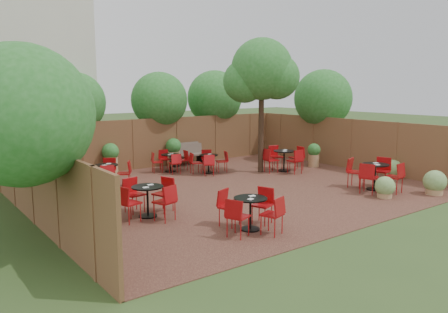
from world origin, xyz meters
TOP-DOWN VIEW (x-y plane):
  - ground at (0.00, 0.00)m, footprint 80.00×80.00m
  - courtyard_paving at (0.00, 0.00)m, footprint 12.00×10.00m
  - fence_back at (0.00, 5.00)m, footprint 12.00×0.08m
  - fence_left at (-6.00, 0.00)m, footprint 0.08×10.00m
  - fence_right at (6.00, 0.00)m, footprint 0.08×10.00m
  - neighbour_building at (-4.50, 8.00)m, footprint 5.00×4.00m
  - overhang_foliage at (-2.23, 2.43)m, footprint 15.85×10.85m
  - courtyard_tree at (2.63, 1.57)m, footprint 2.55×2.45m
  - park_bench_left at (1.30, 4.62)m, footprint 1.42×0.55m
  - park_bench_right at (1.15, 4.63)m, footprint 1.52×0.54m
  - bistro_tables at (0.03, 0.01)m, footprint 8.87×8.72m
  - planters at (-0.88, 4.05)m, footprint 10.89×4.17m
  - low_shrubs at (4.43, -3.47)m, footprint 3.37×2.82m

SIDE VIEW (x-z plane):
  - ground at x=0.00m, z-range 0.00..0.00m
  - courtyard_paving at x=0.00m, z-range 0.00..0.02m
  - low_shrubs at x=4.43m, z-range -0.02..0.72m
  - park_bench_left at x=1.30m, z-range 0.03..0.90m
  - bistro_tables at x=0.03m, z-range -0.01..0.95m
  - park_bench_right at x=1.15m, z-range 0.03..0.96m
  - planters at x=-0.88m, z-range 0.04..1.20m
  - fence_back at x=0.00m, z-range 0.00..2.00m
  - fence_left at x=-6.00m, z-range 0.00..2.00m
  - fence_right at x=6.00m, z-range 0.00..2.00m
  - overhang_foliage at x=-2.23m, z-range 1.38..4.16m
  - courtyard_tree at x=2.63m, z-range 1.22..6.27m
  - neighbour_building at x=-4.50m, z-range 0.00..8.00m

